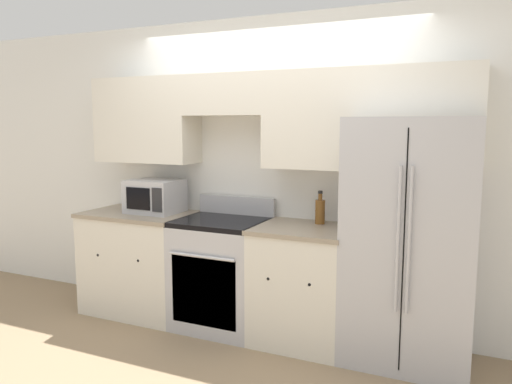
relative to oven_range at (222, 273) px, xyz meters
name	(u,v)px	position (x,y,z in m)	size (l,w,h in m)	color
ground_plane	(239,347)	(0.32, -0.31, -0.47)	(12.00, 12.00, 0.00)	#937A5B
wall_back	(272,153)	(0.33, 0.28, 1.00)	(8.00, 0.39, 2.60)	white
lower_cabinets_left	(141,262)	(-0.84, 0.00, 0.00)	(0.98, 0.64, 0.92)	silver
lower_cabinets_right	(302,285)	(0.72, 0.00, 0.00)	(0.73, 0.64, 0.92)	silver
oven_range	(222,273)	(0.00, 0.00, 0.00)	(0.72, 0.65, 1.08)	#B7B7BC
refrigerator	(411,241)	(1.52, 0.07, 0.41)	(0.89, 0.79, 1.76)	#B7B7BC
microwave	(155,196)	(-0.71, 0.06, 0.60)	(0.45, 0.38, 0.29)	#B7B7BC
bottle	(320,211)	(0.80, 0.18, 0.56)	(0.08, 0.08, 0.26)	brown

